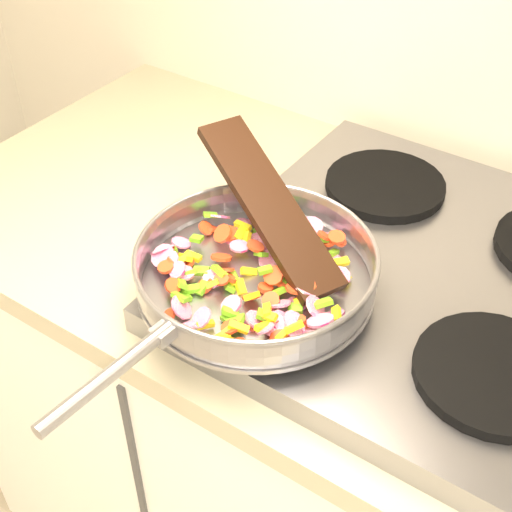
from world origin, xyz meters
The scene contains 7 objects.
cooktop centered at (-0.70, 1.67, 0.92)m, with size 0.60×0.60×0.04m, color #939399.
grate_fl centered at (-0.84, 1.52, 0.95)m, with size 0.19×0.19×0.02m, color black.
grate_fr centered at (-0.56, 1.52, 0.95)m, with size 0.19×0.19×0.02m, color black.
grate_bl centered at (-0.84, 1.81, 0.95)m, with size 0.19×0.19×0.02m, color black.
saute_pan centered at (-0.87, 1.49, 0.99)m, with size 0.35×0.52×0.06m.
vegetable_heap centered at (-0.87, 1.49, 0.98)m, with size 0.28×0.28×0.05m.
wooden_spatula centered at (-0.90, 1.56, 1.03)m, with size 0.30×0.07×0.01m, color black.
Camera 1 is at (-0.48, 0.91, 1.59)m, focal length 50.00 mm.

